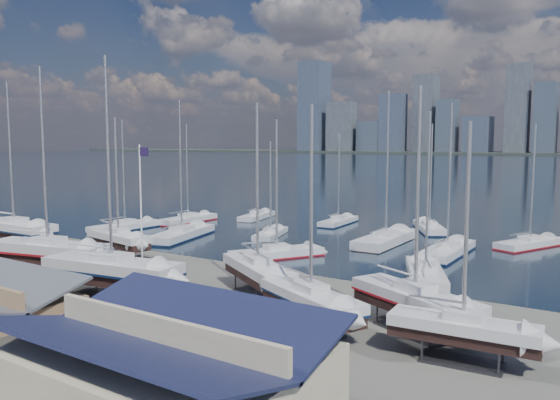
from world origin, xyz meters
The scene contains 25 objects.
ground centered at (0.00, -10.00, 0.00)m, with size 1400.00×1400.00×0.00m, color #605E59.
shed_blue centered at (16.00, -26.00, 2.42)m, with size 13.65×9.45×4.71m.
sailboat_cradle_0 centered at (-25.79, -7.63, 2.20)m, with size 11.65×3.44×18.53m.
sailboat_cradle_1 centered at (-11.22, -13.18, 2.19)m, with size 11.93×5.77×18.39m.
sailboat_cradle_2 centered at (-12.21, -4.43, 2.00)m, with size 9.05×3.93×14.42m.
sailboat_cradle_3 centered at (-0.74, -14.79, 2.18)m, with size 11.73×4.87×18.21m.
sailboat_cradle_4 centered at (8.17, -8.18, 2.02)m, with size 9.02×6.93×14.85m.
sailboat_cradle_5 centered at (15.49, -12.65, 1.98)m, with size 8.88×5.91×14.17m.
sailboat_cradle_6 centered at (21.11, -9.37, 2.03)m, with size 9.61×6.48×15.26m.
sailboat_cradle_7 centered at (24.93, -12.71, 1.92)m, with size 7.94×2.77×12.97m.
sailboat_moored_0 centered at (-25.59, 7.96, 0.31)m, with size 3.56×10.62×15.63m.
sailboat_moored_1 centered at (-23.28, 17.88, 0.31)m, with size 2.87×10.23×15.30m.
sailboat_moored_2 centered at (-16.97, 26.68, 0.32)m, with size 4.33×9.37×13.66m.
sailboat_moored_3 centered at (-14.43, 7.25, 0.31)m, with size 6.23×12.37×17.82m.
sailboat_moored_4 centered at (-5.98, 14.35, 0.32)m, with size 4.72×8.65×12.58m.
sailboat_moored_5 centered at (-3.63, 28.40, 0.31)m, with size 3.15×9.32×13.72m.
sailboat_moored_6 centered at (1.59, 4.35, 0.31)m, with size 7.54×9.94×14.86m.
sailboat_moored_7 centered at (8.09, 17.69, 0.33)m, with size 3.53×12.36×18.64m.
sailboat_moored_8 centered at (9.33, 29.78, 0.31)m, with size 7.29×10.16×15.02m.
sailboat_moored_9 centered at (17.27, 4.33, 0.32)m, with size 6.62×10.35×15.19m.
sailboat_moored_10 centered at (16.00, 15.13, 0.31)m, with size 3.14×11.13×16.64m.
sailboat_moored_11 centered at (22.55, 24.66, 0.31)m, with size 6.52×10.02×14.59m.
car_c centered at (-1.24, -20.98, 0.80)m, with size 2.66×5.77×1.60m, color gray.
car_d centered at (5.32, -18.02, 0.81)m, with size 2.26×5.55×1.61m, color gray.
flagpole centered at (-0.67, -11.71, 6.74)m, with size 1.04×0.12×11.73m.
Camera 1 is at (32.27, -41.75, 11.84)m, focal length 35.00 mm.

